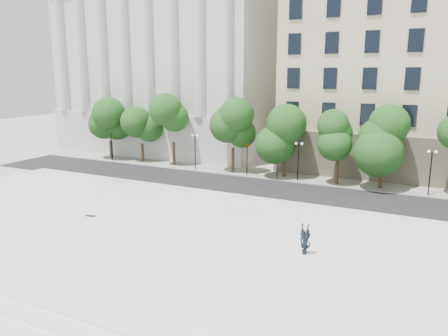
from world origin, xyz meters
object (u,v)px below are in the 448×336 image
at_px(traffic_light_west, 247,144).
at_px(person_lying, 305,250).
at_px(traffic_light_east, 278,146).
at_px(skateboard, 90,216).

height_order(traffic_light_west, person_lying, traffic_light_west).
bearing_deg(traffic_light_east, traffic_light_west, -180.00).
relative_size(traffic_light_east, person_lying, 2.21).
distance_m(traffic_light_east, skateboard, 21.13).
xyz_separation_m(traffic_light_west, skateboard, (-4.83, -19.15, -3.25)).
height_order(traffic_light_west, skateboard, traffic_light_west).
distance_m(traffic_light_east, person_lying, 20.84).
height_order(traffic_light_east, person_lying, traffic_light_east).
distance_m(traffic_light_west, person_lying, 22.50).
xyz_separation_m(traffic_light_east, person_lying, (8.48, -18.80, -3.00)).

